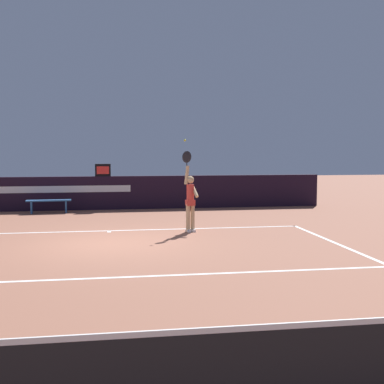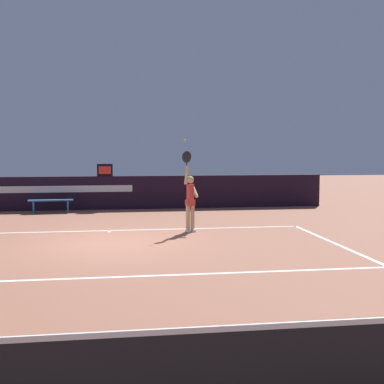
# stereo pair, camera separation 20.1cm
# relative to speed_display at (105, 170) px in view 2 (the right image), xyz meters

# --- Properties ---
(ground_plane) EXTENTS (60.00, 60.00, 0.00)m
(ground_plane) POSITION_rel_speed_display_xyz_m (0.23, -7.32, -1.57)
(ground_plane) COLOR #965C46
(court_lines) EXTENTS (11.62, 5.66, 0.00)m
(court_lines) POSITION_rel_speed_display_xyz_m (0.23, -8.08, -1.57)
(court_lines) COLOR white
(court_lines) RESTS_ON ground
(back_wall) EXTENTS (17.33, 0.25, 1.32)m
(back_wall) POSITION_rel_speed_display_xyz_m (0.22, 0.00, -0.91)
(back_wall) COLOR black
(back_wall) RESTS_ON ground
(speed_display) EXTENTS (0.61, 0.16, 0.49)m
(speed_display) POSITION_rel_speed_display_xyz_m (0.00, 0.00, 0.00)
(speed_display) COLOR black
(speed_display) RESTS_ON back_wall
(tennis_player) EXTENTS (0.48, 0.45, 2.37)m
(tennis_player) POSITION_rel_speed_display_xyz_m (2.57, -5.88, -0.60)
(tennis_player) COLOR tan
(tennis_player) RESTS_ON ground
(tennis_ball) EXTENTS (0.07, 0.07, 0.07)m
(tennis_ball) POSITION_rel_speed_display_xyz_m (2.41, -5.88, 1.09)
(tennis_ball) COLOR #D2E339
(courtside_bench_near) EXTENTS (1.66, 0.48, 0.50)m
(courtside_bench_near) POSITION_rel_speed_display_xyz_m (-2.01, -0.79, -1.18)
(courtside_bench_near) COLOR #2B5B93
(courtside_bench_near) RESTS_ON ground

